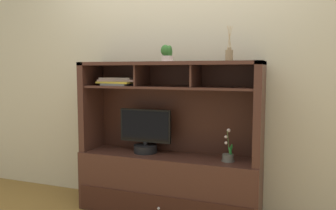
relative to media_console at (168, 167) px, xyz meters
name	(u,v)px	position (x,y,z in m)	size (l,w,h in m)	color
back_wall	(177,57)	(0.00, 0.23, 0.98)	(6.00, 0.02, 2.80)	beige
media_console	(168,167)	(0.00, 0.00, 0.00)	(1.62, 0.44, 1.35)	#42241C
tv_monitor	(145,135)	(-0.22, 0.00, 0.27)	(0.49, 0.21, 0.40)	black
potted_orchid	(228,156)	(0.54, -0.03, 0.16)	(0.11, 0.11, 0.27)	#54534D
magazine_stack_left	(119,82)	(-0.47, -0.03, 0.76)	(0.38, 0.26, 0.07)	slate
diffuser_bottle	(229,55)	(0.53, 0.01, 0.98)	(0.06, 0.06, 0.28)	#917755
potted_succulent	(167,54)	(0.00, -0.03, 1.00)	(0.11, 0.11, 0.14)	beige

